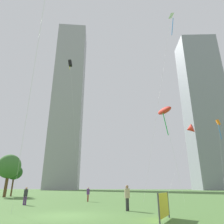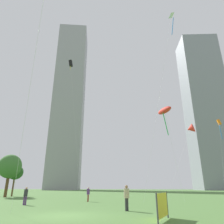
{
  "view_description": "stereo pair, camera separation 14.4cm",
  "coord_description": "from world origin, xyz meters",
  "px_view_note": "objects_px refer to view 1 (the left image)",
  "views": [
    {
      "loc": [
        4.39,
        -13.01,
        1.6
      ],
      "look_at": [
        1.38,
        10.3,
        10.19
      ],
      "focal_mm": 32.92,
      "sensor_mm": 36.0,
      "label": 1
    },
    {
      "loc": [
        4.53,
        -13.0,
        1.6
      ],
      "look_at": [
        1.38,
        10.3,
        10.19
      ],
      "focal_mm": 32.92,
      "sensor_mm": 36.0,
      "label": 2
    }
  ],
  "objects_px": {
    "kite_flying_1": "(218,124)",
    "park_tree_2": "(9,166)",
    "person_standing_2": "(127,196)",
    "person_standing_4": "(26,195)",
    "kite_flying_4": "(70,64)",
    "park_tree_0": "(14,172)",
    "person_standing_3": "(88,193)",
    "distant_highrise_0": "(204,107)",
    "event_banner": "(164,205)",
    "distant_highrise_1": "(68,102)",
    "kite_flying_3": "(171,22)",
    "kite_flying_5": "(190,129)",
    "kite_flying_2": "(164,111)"
  },
  "relations": [
    {
      "from": "kite_flying_1",
      "to": "park_tree_2",
      "type": "bearing_deg",
      "value": -167.3
    },
    {
      "from": "person_standing_2",
      "to": "person_standing_4",
      "type": "distance_m",
      "value": 10.47
    },
    {
      "from": "kite_flying_4",
      "to": "park_tree_0",
      "type": "bearing_deg",
      "value": -136.05
    },
    {
      "from": "person_standing_3",
      "to": "distant_highrise_0",
      "type": "xyz_separation_m",
      "value": [
        45.82,
        93.83,
        44.97
      ]
    },
    {
      "from": "distant_highrise_0",
      "to": "event_banner",
      "type": "relative_size",
      "value": 41.89
    },
    {
      "from": "distant_highrise_0",
      "to": "distant_highrise_1",
      "type": "relative_size",
      "value": 0.87
    },
    {
      "from": "park_tree_0",
      "to": "distant_highrise_0",
      "type": "height_order",
      "value": "distant_highrise_0"
    },
    {
      "from": "kite_flying_3",
      "to": "kite_flying_5",
      "type": "distance_m",
      "value": 23.08
    },
    {
      "from": "park_tree_0",
      "to": "kite_flying_1",
      "type": "bearing_deg",
      "value": 7.99
    },
    {
      "from": "person_standing_2",
      "to": "kite_flying_4",
      "type": "bearing_deg",
      "value": -125.28
    },
    {
      "from": "person_standing_3",
      "to": "kite_flying_1",
      "type": "bearing_deg",
      "value": 114.57
    },
    {
      "from": "person_standing_2",
      "to": "kite_flying_4",
      "type": "distance_m",
      "value": 43.43
    },
    {
      "from": "distant_highrise_1",
      "to": "event_banner",
      "type": "relative_size",
      "value": 48.12
    },
    {
      "from": "person_standing_3",
      "to": "distant_highrise_1",
      "type": "distance_m",
      "value": 111.02
    },
    {
      "from": "person_standing_3",
      "to": "distant_highrise_0",
      "type": "distance_m",
      "value": 113.69
    },
    {
      "from": "park_tree_0",
      "to": "kite_flying_3",
      "type": "bearing_deg",
      "value": -18.71
    },
    {
      "from": "distant_highrise_0",
      "to": "kite_flying_3",
      "type": "bearing_deg",
      "value": -115.8
    },
    {
      "from": "park_tree_0",
      "to": "event_banner",
      "type": "xyz_separation_m",
      "value": [
        24.12,
        -24.93,
        -3.38
      ]
    },
    {
      "from": "person_standing_3",
      "to": "distant_highrise_0",
      "type": "height_order",
      "value": "distant_highrise_0"
    },
    {
      "from": "park_tree_2",
      "to": "distant_highrise_0",
      "type": "xyz_separation_m",
      "value": [
        61.91,
        85.19,
        41.0
      ]
    },
    {
      "from": "kite_flying_1",
      "to": "kite_flying_4",
      "type": "xyz_separation_m",
      "value": [
        -32.64,
        0.86,
        17.54
      ]
    },
    {
      "from": "kite_flying_5",
      "to": "distant_highrise_0",
      "type": "bearing_deg",
      "value": 68.84
    },
    {
      "from": "distant_highrise_0",
      "to": "person_standing_3",
      "type": "bearing_deg",
      "value": -121.69
    },
    {
      "from": "kite_flying_1",
      "to": "kite_flying_2",
      "type": "bearing_deg",
      "value": -125.17
    },
    {
      "from": "park_tree_0",
      "to": "kite_flying_5",
      "type": "bearing_deg",
      "value": 13.94
    },
    {
      "from": "distant_highrise_1",
      "to": "kite_flying_2",
      "type": "bearing_deg",
      "value": -75.68
    },
    {
      "from": "park_tree_2",
      "to": "distant_highrise_0",
      "type": "relative_size",
      "value": 0.08
    },
    {
      "from": "kite_flying_2",
      "to": "kite_flying_5",
      "type": "distance_m",
      "value": 23.14
    },
    {
      "from": "distant_highrise_0",
      "to": "event_banner",
      "type": "height_order",
      "value": "distant_highrise_0"
    },
    {
      "from": "person_standing_2",
      "to": "person_standing_3",
      "type": "relative_size",
      "value": 1.09
    },
    {
      "from": "kite_flying_3",
      "to": "distant_highrise_1",
      "type": "bearing_deg",
      "value": 118.88
    },
    {
      "from": "person_standing_3",
      "to": "kite_flying_3",
      "type": "height_order",
      "value": "kite_flying_3"
    },
    {
      "from": "kite_flying_4",
      "to": "kite_flying_3",
      "type": "bearing_deg",
      "value": -35.82
    },
    {
      "from": "park_tree_2",
      "to": "event_banner",
      "type": "distance_m",
      "value": 32.15
    },
    {
      "from": "park_tree_0",
      "to": "park_tree_2",
      "type": "relative_size",
      "value": 0.78
    },
    {
      "from": "person_standing_2",
      "to": "kite_flying_4",
      "type": "relative_size",
      "value": 0.05
    },
    {
      "from": "person_standing_4",
      "to": "kite_flying_1",
      "type": "distance_m",
      "value": 37.51
    },
    {
      "from": "person_standing_4",
      "to": "kite_flying_1",
      "type": "bearing_deg",
      "value": 17.36
    },
    {
      "from": "kite_flying_1",
      "to": "kite_flying_3",
      "type": "bearing_deg",
      "value": -123.62
    },
    {
      "from": "distant_highrise_0",
      "to": "event_banner",
      "type": "bearing_deg",
      "value": -115.51
    },
    {
      "from": "kite_flying_2",
      "to": "park_tree_0",
      "type": "height_order",
      "value": "kite_flying_2"
    },
    {
      "from": "person_standing_2",
      "to": "distant_highrise_1",
      "type": "xyz_separation_m",
      "value": [
        -42.04,
        99.99,
        51.71
      ]
    },
    {
      "from": "park_tree_2",
      "to": "distant_highrise_1",
      "type": "xyz_separation_m",
      "value": [
        -20.88,
        82.34,
        47.82
      ]
    },
    {
      "from": "person_standing_4",
      "to": "kite_flying_4",
      "type": "bearing_deg",
      "value": 80.8
    },
    {
      "from": "kite_flying_5",
      "to": "person_standing_3",
      "type": "bearing_deg",
      "value": -130.53
    },
    {
      "from": "person_standing_3",
      "to": "park_tree_0",
      "type": "xyz_separation_m",
      "value": [
        -16.92,
        11.78,
        3.18
      ]
    },
    {
      "from": "person_standing_4",
      "to": "distant_highrise_1",
      "type": "bearing_deg",
      "value": 85.95
    },
    {
      "from": "distant_highrise_0",
      "to": "event_banner",
      "type": "xyz_separation_m",
      "value": [
        -38.62,
        -106.97,
        -45.17
      ]
    },
    {
      "from": "person_standing_3",
      "to": "distant_highrise_0",
      "type": "bearing_deg",
      "value": 140.78
    },
    {
      "from": "person_standing_3",
      "to": "person_standing_4",
      "type": "bearing_deg",
      "value": -54.77
    }
  ]
}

